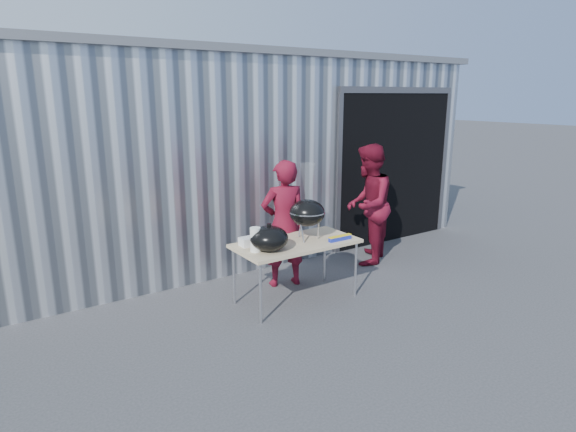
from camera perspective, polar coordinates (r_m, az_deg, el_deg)
ground at (r=5.46m, az=0.14°, el=-12.74°), size 80.00×80.00×0.00m
building at (r=9.41m, az=-10.97°, el=8.20°), size 8.20×6.20×3.10m
folding_table at (r=5.82m, az=0.96°, el=-3.45°), size 1.50×0.75×0.75m
kettle_grill at (r=5.80m, az=2.29°, el=1.17°), size 0.44×0.44×0.94m
grill_lid at (r=5.46m, az=-2.26°, el=-2.66°), size 0.44×0.44×0.32m
paper_towels at (r=5.43m, az=-3.89°, el=-2.82°), size 0.12×0.12×0.28m
white_tub at (r=5.67m, az=-4.70°, el=-3.03°), size 0.20×0.15×0.10m
foil_box at (r=5.89m, az=6.18°, el=-2.61°), size 0.32×0.06×0.06m
person_cook at (r=6.27m, az=-0.51°, el=-0.93°), size 0.69×0.53×1.68m
person_bystander at (r=7.23m, az=9.45°, el=1.35°), size 1.10×1.07×1.79m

